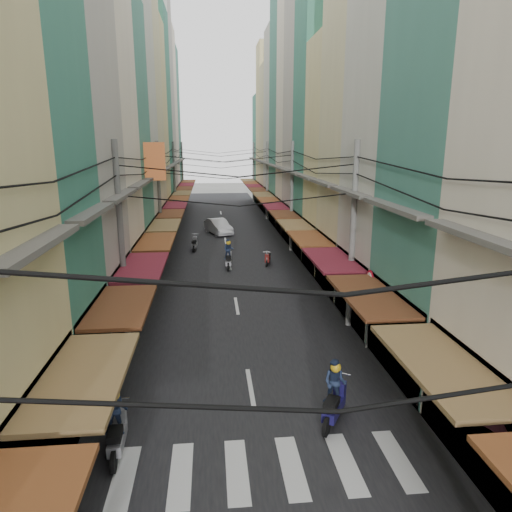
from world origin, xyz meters
TOP-DOWN VIEW (x-y plane):
  - ground at (0.00, 0.00)m, footprint 160.00×160.00m
  - road at (0.00, 20.00)m, footprint 10.00×80.00m
  - sidewalk_left at (-6.50, 20.00)m, footprint 3.00×80.00m
  - sidewalk_right at (6.50, 20.00)m, footprint 3.00×80.00m
  - crosswalk at (-0.00, -6.00)m, footprint 7.55×2.40m
  - building_row_left at (-7.92, 16.56)m, footprint 7.80×67.67m
  - building_row_right at (7.92, 16.45)m, footprint 7.80×68.98m
  - utility_poles at (0.00, 15.01)m, footprint 10.20×66.13m
  - white_car at (-0.53, 25.16)m, footprint 5.16×3.34m
  - bicycle at (5.52, 3.00)m, footprint 1.51×0.80m
  - moving_scooters at (-0.47, 4.12)m, footprint 6.83×25.58m
  - parked_scooters at (3.72, -3.65)m, footprint 12.79×11.64m
  - pedestrians at (-4.07, -1.92)m, footprint 12.03×19.28m
  - market_umbrella at (5.66, -7.03)m, footprint 2.47×2.47m
  - traffic_sign at (4.92, 0.62)m, footprint 0.10×0.72m

SIDE VIEW (x-z plane):
  - ground at x=0.00m, z-range 0.00..0.00m
  - white_car at x=-0.53m, z-range -0.85..0.85m
  - bicycle at x=5.52m, z-range -0.49..0.49m
  - road at x=0.00m, z-range 0.00..0.02m
  - crosswalk at x=0.00m, z-range 0.02..0.03m
  - sidewalk_left at x=-6.50m, z-range 0.00..0.06m
  - sidewalk_right at x=6.50m, z-range 0.00..0.06m
  - parked_scooters at x=3.72m, z-range -0.03..0.99m
  - moving_scooters at x=-0.47m, z-range -0.42..1.57m
  - pedestrians at x=-4.07m, z-range -0.12..2.10m
  - market_umbrella at x=5.66m, z-range 0.99..3.60m
  - traffic_sign at x=4.92m, z-range 0.78..4.05m
  - utility_poles at x=0.00m, z-range 2.49..10.69m
  - building_row_right at x=7.92m, z-range -1.89..20.71m
  - building_row_left at x=-7.92m, z-range -2.07..21.63m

